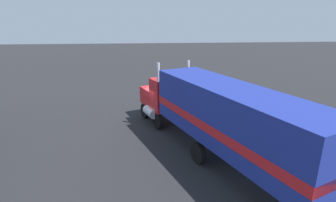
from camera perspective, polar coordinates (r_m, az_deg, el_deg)
ground_plane at (r=19.24m, az=-1.06°, el=-4.31°), size 120.00×120.00×0.00m
lane_stripe_near at (r=18.56m, az=10.13°, el=-5.43°), size 4.15×1.76×0.01m
lane_stripe_mid at (r=21.63m, az=16.25°, el=-2.49°), size 4.12×1.85×0.01m
lane_stripe_far at (r=20.39m, az=23.39°, el=-4.52°), size 4.12×1.84×0.01m
semi_truck at (r=13.73m, az=10.45°, el=-2.59°), size 14.05×7.67×4.50m
person_bystander at (r=17.05m, az=12.86°, el=-4.52°), size 0.35×0.47×1.63m
motorcycle at (r=16.89m, az=23.81°, el=-7.40°), size 1.67×1.44×1.12m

